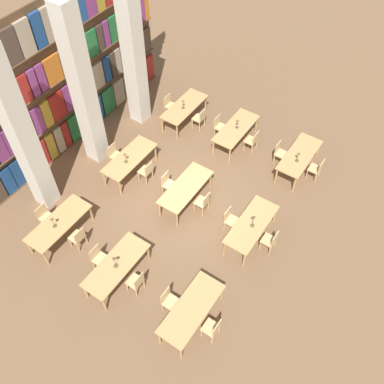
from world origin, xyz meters
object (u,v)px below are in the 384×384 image
desk_lamp_2 (114,260)px  reading_table_4 (186,188)px  chair_17 (170,105)px  reading_table_3 (117,266)px  chair_1 (169,300)px  chair_6 (136,282)px  chair_12 (78,237)px  pillar_right (133,52)px  chair_15 (115,154)px  chair_16 (200,118)px  chair_11 (220,126)px  desk_lamp_4 (53,221)px  chair_4 (317,169)px  reading_table_8 (184,108)px  reading_table_7 (130,159)px  chair_10 (252,140)px  chair_9 (168,183)px  chair_2 (270,240)px  chair_7 (99,258)px  desk_lamp_6 (183,103)px  chair_13 (45,216)px  chair_14 (147,171)px  reading_table_1 (251,225)px  desk_lamp_1 (298,155)px  reading_table_5 (236,129)px  chair_0 (213,329)px  pillar_left (22,135)px  desk_lamp_0 (254,219)px  reading_table_6 (59,224)px  desk_lamp_5 (125,156)px  reading_table_0 (191,310)px  pillar_center (83,89)px  reading_table_2 (299,156)px  desk_lamp_3 (237,122)px  chair_3 (230,219)px

desk_lamp_2 → reading_table_4: desk_lamp_2 is taller
chair_17 → reading_table_3: bearing=24.1°
chair_1 → chair_6: bearing=-86.6°
chair_12 → pillar_right: bearing=20.9°
chair_15 → chair_16: (3.35, -1.45, 0.00)m
chair_11 → desk_lamp_4: bearing=-13.4°
chair_4 → reading_table_8: bearing=91.0°
reading_table_7 → reading_table_8: same height
chair_1 → chair_10: size_ratio=1.00×
reading_table_7 → chair_17: 3.44m
chair_11 → chair_9: bearing=1.0°
chair_2 → chair_6: (-3.39, 2.53, 0.00)m
desk_lamp_4 → chair_7: bearing=-89.2°
desk_lamp_2 → desk_lamp_6: size_ratio=1.21×
chair_13 → chair_14: (3.35, -1.49, 0.00)m
reading_table_4 → chair_17: (3.37, 3.08, -0.20)m
desk_lamp_2 → chair_9: bearing=11.7°
reading_table_1 → desk_lamp_1: (3.20, -0.01, 0.36)m
reading_table_5 → chair_0: bearing=-154.3°
reading_table_3 → desk_lamp_2: size_ratio=4.54×
chair_13 → desk_lamp_6: bearing=172.8°
chair_10 → reading_table_5: bearing=91.7°
pillar_left → chair_0: size_ratio=6.79×
pillar_left → reading_table_8: bearing=-15.2°
desk_lamp_0 → reading_table_6: (-3.24, 5.03, -0.42)m
chair_0 → chair_15: (3.46, 6.34, 0.00)m
chair_11 → desk_lamp_5: bearing=-23.2°
chair_6 → chair_13: size_ratio=1.00×
reading_table_4 → chair_15: (0.02, 3.10, -0.20)m
chair_11 → chair_13: size_ratio=1.00×
chair_12 → desk_lamp_5: (3.10, 0.60, 0.56)m
reading_table_4 → reading_table_0: bearing=-143.4°
chair_6 → desk_lamp_5: (3.28, 3.05, 0.56)m
pillar_center → chair_7: 5.40m
chair_7 → reading_table_5: size_ratio=0.41×
reading_table_1 → chair_9: bearing=88.9°
pillar_right → reading_table_2: 6.93m
pillar_right → chair_14: size_ratio=6.79×
chair_7 → reading_table_7: bearing=-154.7°
pillar_right → desk_lamp_3: size_ratio=15.38×
pillar_left → chair_1: (-0.87, -5.79, -2.52)m
reading_table_1 → desk_lamp_1: desk_lamp_1 is taller
desk_lamp_3 → reading_table_6: (-6.80, 2.41, -0.34)m
chair_7 → pillar_left: bearing=-106.0°
desk_lamp_0 → desk_lamp_2: 4.26m
chair_9 → chair_16: size_ratio=1.00×
desk_lamp_0 → chair_3: bearing=89.1°
reading_table_3 → chair_9: 3.56m
reading_table_6 → chair_13: (0.04, 0.71, -0.20)m
pillar_center → chair_9: size_ratio=6.79×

